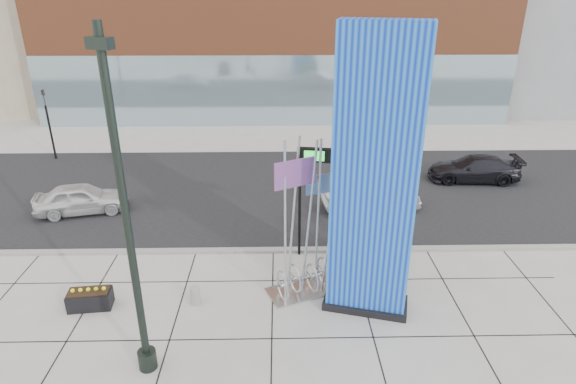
{
  "coord_description": "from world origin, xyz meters",
  "views": [
    {
      "loc": [
        1.25,
        -12.23,
        9.62
      ],
      "look_at": [
        1.54,
        2.0,
        3.4
      ],
      "focal_mm": 30.0,
      "sensor_mm": 36.0,
      "label": 1
    }
  ],
  "objects_px": {
    "lamp_post": "(131,251)",
    "overhead_street_sign": "(321,164)",
    "public_art_sculpture": "(304,255)",
    "car_silver_mid": "(370,195)",
    "concrete_bollard": "(195,295)",
    "blue_pylon": "(374,185)",
    "car_white_west": "(81,199)"
  },
  "relations": [
    {
      "from": "public_art_sculpture",
      "to": "concrete_bollard",
      "type": "distance_m",
      "value": 3.78
    },
    {
      "from": "car_white_west",
      "to": "public_art_sculpture",
      "type": "bearing_deg",
      "value": -135.96
    },
    {
      "from": "overhead_street_sign",
      "to": "car_white_west",
      "type": "relative_size",
      "value": 1.08
    },
    {
      "from": "lamp_post",
      "to": "car_white_west",
      "type": "xyz_separation_m",
      "value": [
        -5.32,
        9.73,
        -2.98
      ]
    },
    {
      "from": "car_white_west",
      "to": "car_silver_mid",
      "type": "distance_m",
      "value": 13.07
    },
    {
      "from": "blue_pylon",
      "to": "concrete_bollard",
      "type": "xyz_separation_m",
      "value": [
        -5.5,
        0.24,
        -3.92
      ]
    },
    {
      "from": "public_art_sculpture",
      "to": "overhead_street_sign",
      "type": "bearing_deg",
      "value": 51.65
    },
    {
      "from": "concrete_bollard",
      "to": "overhead_street_sign",
      "type": "distance_m",
      "value": 6.22
    },
    {
      "from": "lamp_post",
      "to": "car_silver_mid",
      "type": "xyz_separation_m",
      "value": [
        7.75,
        9.79,
        -2.94
      ]
    },
    {
      "from": "overhead_street_sign",
      "to": "car_silver_mid",
      "type": "height_order",
      "value": "overhead_street_sign"
    },
    {
      "from": "public_art_sculpture",
      "to": "car_silver_mid",
      "type": "distance_m",
      "value": 7.21
    },
    {
      "from": "concrete_bollard",
      "to": "overhead_street_sign",
      "type": "bearing_deg",
      "value": 35.73
    },
    {
      "from": "lamp_post",
      "to": "overhead_street_sign",
      "type": "xyz_separation_m",
      "value": [
        5.08,
        5.87,
        0.05
      ]
    },
    {
      "from": "blue_pylon",
      "to": "overhead_street_sign",
      "type": "relative_size",
      "value": 2.03
    },
    {
      "from": "overhead_street_sign",
      "to": "car_silver_mid",
      "type": "bearing_deg",
      "value": 65.17
    },
    {
      "from": "public_art_sculpture",
      "to": "car_white_west",
      "type": "bearing_deg",
      "value": 124.27
    },
    {
      "from": "blue_pylon",
      "to": "car_silver_mid",
      "type": "bearing_deg",
      "value": 94.22
    },
    {
      "from": "blue_pylon",
      "to": "car_white_west",
      "type": "distance_m",
      "value": 14.14
    },
    {
      "from": "concrete_bollard",
      "to": "car_white_west",
      "type": "bearing_deg",
      "value": 131.77
    },
    {
      "from": "overhead_street_sign",
      "to": "lamp_post",
      "type": "bearing_deg",
      "value": -121.47
    },
    {
      "from": "lamp_post",
      "to": "car_white_west",
      "type": "relative_size",
      "value": 2.24
    },
    {
      "from": "car_white_west",
      "to": "car_silver_mid",
      "type": "relative_size",
      "value": 0.91
    },
    {
      "from": "overhead_street_sign",
      "to": "car_silver_mid",
      "type": "xyz_separation_m",
      "value": [
        2.67,
        3.92,
        -2.99
      ]
    },
    {
      "from": "public_art_sculpture",
      "to": "car_silver_mid",
      "type": "bearing_deg",
      "value": 39.4
    },
    {
      "from": "concrete_bollard",
      "to": "car_white_west",
      "type": "height_order",
      "value": "car_white_west"
    },
    {
      "from": "public_art_sculpture",
      "to": "concrete_bollard",
      "type": "bearing_deg",
      "value": 166.98
    },
    {
      "from": "lamp_post",
      "to": "car_white_west",
      "type": "distance_m",
      "value": 11.49
    },
    {
      "from": "concrete_bollard",
      "to": "car_silver_mid",
      "type": "xyz_separation_m",
      "value": [
        6.9,
        6.97,
        0.4
      ]
    },
    {
      "from": "public_art_sculpture",
      "to": "lamp_post",
      "type": "bearing_deg",
      "value": -164.87
    },
    {
      "from": "lamp_post",
      "to": "car_silver_mid",
      "type": "height_order",
      "value": "lamp_post"
    },
    {
      "from": "blue_pylon",
      "to": "overhead_street_sign",
      "type": "xyz_separation_m",
      "value": [
        -1.26,
        3.29,
        -0.53
      ]
    },
    {
      "from": "blue_pylon",
      "to": "car_silver_mid",
      "type": "distance_m",
      "value": 8.15
    }
  ]
}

